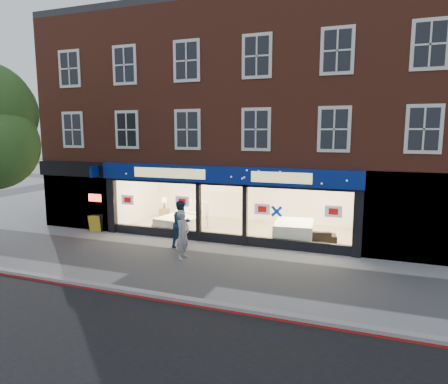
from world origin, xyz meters
The scene contains 12 objects.
ground centered at (0.00, 0.00, 0.00)m, with size 120.00×120.00×0.00m, color gray.
kerb_line centered at (0.00, -3.10, 0.01)m, with size 60.00×0.10×0.01m, color #8C0A07.
kerb_stone centered at (0.00, -2.90, 0.06)m, with size 60.00×0.25×0.12m, color gray.
showroom_floor centered at (0.00, 5.25, 0.05)m, with size 11.00×4.50×0.10m, color tan.
building centered at (-0.02, 6.93, 6.67)m, with size 19.00×8.26×10.30m.
display_bed centered at (-2.52, 4.33, 0.45)m, with size 2.12×2.44×1.24m.
bedside_table centered at (-4.40, 6.06, 0.38)m, with size 0.45×0.45×0.55m, color brown.
mattress_stack centered at (2.89, 4.22, 0.50)m, with size 1.78×2.16×0.79m.
sofa centered at (3.70, 3.97, 0.39)m, with size 1.96×0.76×0.57m, color black.
a_board centered at (-6.22, 2.70, 0.42)m, with size 0.54×0.35×0.83m, color gold.
pedestrian_grey centered at (-0.59, 0.57, 0.92)m, with size 0.67×0.44×1.85m, color #9FA2A6.
pedestrian_blue centered at (-1.32, 1.94, 0.97)m, with size 0.94×0.73×1.93m, color #1A2D4A.
Camera 1 is at (5.87, -12.45, 4.71)m, focal length 32.00 mm.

